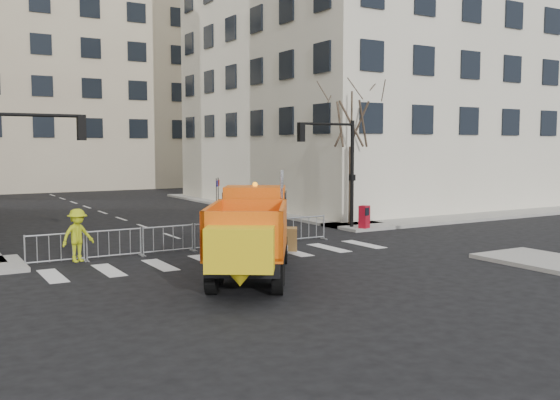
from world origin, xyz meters
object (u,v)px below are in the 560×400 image
plow_truck (251,232)px  worker (78,235)px  cop_a (276,228)px  cop_c (261,227)px  newspaper_box (364,217)px  cop_b (274,237)px

plow_truck → worker: size_ratio=4.62×
cop_a → cop_c: cop_a is taller
newspaper_box → cop_c: bearing=174.8°
plow_truck → worker: bearing=73.1°
cop_b → newspaper_box: bearing=-142.1°
plow_truck → cop_a: (3.39, 4.21, -0.62)m
cop_c → newspaper_box: bearing=160.9°
plow_truck → cop_b: 3.39m
cop_a → cop_b: (-1.13, -1.77, -0.04)m
cop_a → newspaper_box: bearing=-160.0°
newspaper_box → cop_a: bearing=-178.6°
cop_a → cop_c: (-0.30, 0.76, -0.01)m
plow_truck → cop_b: (2.26, 2.44, -0.65)m
plow_truck → cop_a: 5.44m
cop_a → worker: (-7.56, 0.69, 0.20)m
cop_b → worker: worker is taller
cop_b → cop_c: bearing=-100.3°
cop_a → cop_b: bearing=55.3°
cop_c → worker: size_ratio=0.94×
plow_truck → cop_b: plow_truck is taller
newspaper_box → worker: bearing=167.3°
newspaper_box → cop_b: bearing=-170.7°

